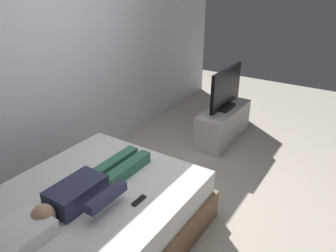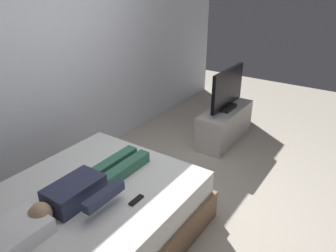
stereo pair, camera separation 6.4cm
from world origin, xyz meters
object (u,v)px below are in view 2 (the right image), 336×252
object	(u,v)px
person	(88,186)
tv	(227,90)
remote	(136,200)
bed	(88,219)
pillow	(12,235)
tv_stand	(225,125)

from	to	relation	value
person	tv	size ratio (longest dim) A/B	1.43
person	remote	size ratio (longest dim) A/B	8.40
remote	tv	size ratio (longest dim) A/B	0.17
bed	remote	distance (m)	0.54
person	tv	distance (m)	2.54
person	remote	xyz separation A→B (m)	(0.15, -0.40, -0.07)
pillow	tv	distance (m)	3.22
tv_stand	remote	bearing A→B (deg)	-173.03
pillow	tv	world-z (taller)	tv
tv_stand	pillow	bearing A→B (deg)	177.56
tv	pillow	bearing A→B (deg)	177.56
tv_stand	tv	distance (m)	0.53
person	remote	bearing A→B (deg)	-69.53
bed	person	distance (m)	0.36
remote	pillow	bearing A→B (deg)	153.00
bed	tv_stand	xyz separation A→B (m)	(2.56, -0.14, -0.01)
pillow	tv_stand	bearing A→B (deg)	-2.44
tv_stand	bed	bearing A→B (deg)	176.94
remote	tv	world-z (taller)	tv
pillow	tv_stand	distance (m)	3.24
person	tv	bearing A→B (deg)	-2.59
tv_stand	tv	xyz separation A→B (m)	(-0.00, 0.00, 0.53)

